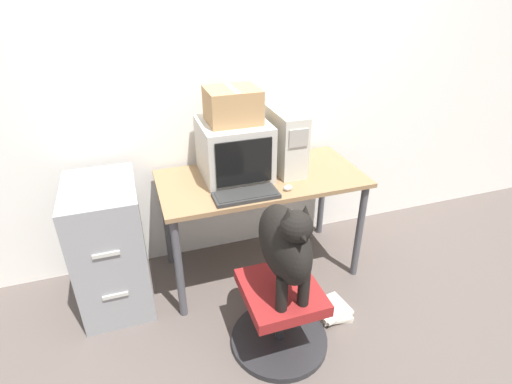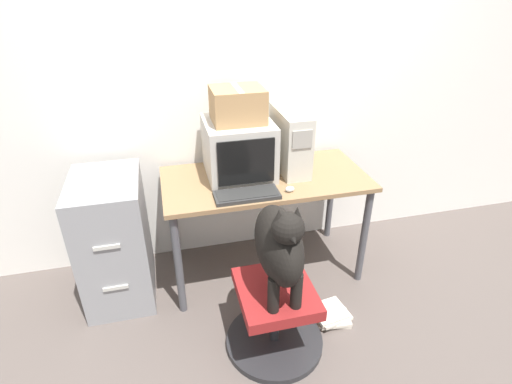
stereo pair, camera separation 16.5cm
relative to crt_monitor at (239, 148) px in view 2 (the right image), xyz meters
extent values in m
plane|color=#564C47|center=(0.16, -0.43, -0.96)|extent=(12.00, 12.00, 0.00)
cube|color=white|center=(0.16, 0.31, 0.34)|extent=(8.00, 0.05, 2.60)
cube|color=olive|center=(0.16, -0.09, -0.20)|extent=(1.38, 0.67, 0.03)
cylinder|color=#4C4C51|center=(-0.48, -0.38, -0.59)|extent=(0.05, 0.05, 0.75)
cylinder|color=#4C4C51|center=(0.80, -0.38, -0.59)|extent=(0.05, 0.05, 0.75)
cylinder|color=#4C4C51|center=(-0.48, 0.20, -0.59)|extent=(0.05, 0.05, 0.75)
cylinder|color=#4C4C51|center=(0.80, 0.20, -0.59)|extent=(0.05, 0.05, 0.75)
cube|color=#B7B2A8|center=(0.00, 0.00, 0.00)|extent=(0.44, 0.45, 0.37)
cube|color=black|center=(0.00, -0.23, 0.00)|extent=(0.36, 0.01, 0.29)
cube|color=beige|center=(0.36, 0.00, 0.02)|extent=(0.17, 0.46, 0.42)
cube|color=#9E998E|center=(0.36, -0.23, 0.12)|extent=(0.13, 0.01, 0.12)
cube|color=#2D2D2D|center=(-0.02, -0.33, -0.17)|extent=(0.40, 0.17, 0.02)
cube|color=#292928|center=(-0.02, -0.33, -0.16)|extent=(0.37, 0.14, 0.00)
ellipsoid|color=silver|center=(0.25, -0.33, -0.17)|extent=(0.06, 0.04, 0.04)
cylinder|color=#262628|center=(0.03, -0.79, -0.94)|extent=(0.58, 0.58, 0.04)
cylinder|color=#262628|center=(0.03, -0.79, -0.76)|extent=(0.05, 0.05, 0.33)
cube|color=maroon|center=(0.03, -0.79, -0.56)|extent=(0.42, 0.46, 0.07)
ellipsoid|color=black|center=(0.03, -0.81, -0.21)|extent=(0.22, 0.50, 0.39)
cylinder|color=black|center=(-0.03, -0.95, -0.42)|extent=(0.06, 0.06, 0.21)
cylinder|color=black|center=(0.10, -0.95, -0.42)|extent=(0.06, 0.06, 0.21)
sphere|color=black|center=(0.03, -0.95, -0.02)|extent=(0.16, 0.16, 0.16)
cone|color=black|center=(0.03, -1.02, -0.03)|extent=(0.07, 0.08, 0.07)
cone|color=black|center=(-0.01, -0.94, 0.05)|extent=(0.06, 0.06, 0.07)
cone|color=black|center=(0.08, -0.94, 0.05)|extent=(0.06, 0.06, 0.07)
torus|color=blue|center=(0.03, -0.93, -0.08)|extent=(0.11, 0.11, 0.02)
cube|color=gray|center=(-0.87, -0.09, -0.52)|extent=(0.43, 0.58, 0.88)
cube|color=beige|center=(-0.87, -0.39, -0.37)|extent=(0.15, 0.01, 0.02)
cube|color=beige|center=(-0.87, -0.39, -0.68)|extent=(0.15, 0.01, 0.02)
cube|color=#A87F51|center=(0.00, 0.00, 0.29)|extent=(0.33, 0.29, 0.21)
cube|color=beige|center=(0.00, 0.00, 0.40)|extent=(0.04, 0.28, 0.00)
cube|color=silver|center=(0.44, -0.70, -0.95)|extent=(0.27, 0.22, 0.02)
cube|color=silver|center=(0.45, -0.71, -0.93)|extent=(0.21, 0.19, 0.02)
cube|color=silver|center=(0.45, -0.71, -0.91)|extent=(0.24, 0.21, 0.02)
cube|color=silver|center=(0.43, -0.70, -0.89)|extent=(0.24, 0.22, 0.02)
camera|label=1|loc=(-0.64, -2.36, 1.02)|focal=28.00mm
camera|label=2|loc=(-0.48, -2.41, 1.02)|focal=28.00mm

